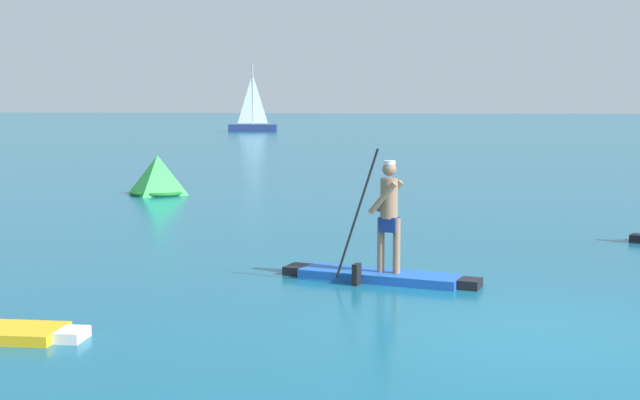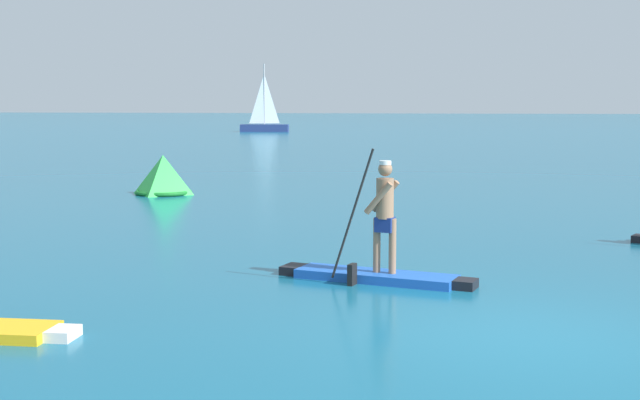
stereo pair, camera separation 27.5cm
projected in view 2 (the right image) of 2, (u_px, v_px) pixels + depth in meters
The scene contains 4 objects.
ground at pixel (528, 336), 9.84m from camera, with size 440.00×440.00×0.00m, color #145B7A.
paddleboarder_mid_center at pixel (377, 258), 12.87m from camera, with size 3.06×1.13×2.02m.
race_marker_buoy at pixel (163, 177), 25.21m from camera, with size 1.64×1.64×1.15m.
sailboat_left_horizon at pixel (264, 123), 80.53m from camera, with size 4.61×1.80×6.32m.
Camera 2 is at (-0.31, -9.89, 2.65)m, focal length 48.40 mm.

